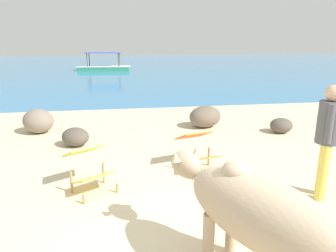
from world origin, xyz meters
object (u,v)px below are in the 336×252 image
boat_green (104,67)px  deck_chair_near (198,148)px  cow (255,211)px  person_standing (328,134)px  deck_chair_far (88,165)px

boat_green → deck_chair_near: bearing=103.5°
cow → person_standing: bearing=-77.8°
cow → person_standing: person_standing is taller
deck_chair_near → deck_chair_far: (-1.79, -0.48, 0.00)m
deck_chair_near → deck_chair_far: 1.85m
cow → deck_chair_near: cow is taller
deck_chair_near → person_standing: (1.50, -1.24, 0.56)m
cow → deck_chair_far: (-1.63, 2.14, -0.37)m
cow → deck_chair_far: size_ratio=2.13×
cow → deck_chair_near: (0.16, 2.63, -0.37)m
cow → deck_chair_far: 2.72m
deck_chair_far → boat_green: bearing=152.1°
deck_chair_far → boat_green: (-0.55, 18.38, -0.13)m
cow → boat_green: (-2.18, 20.52, -0.50)m
deck_chair_far → person_standing: size_ratio=0.57×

